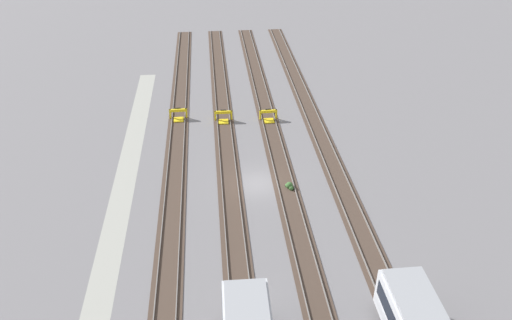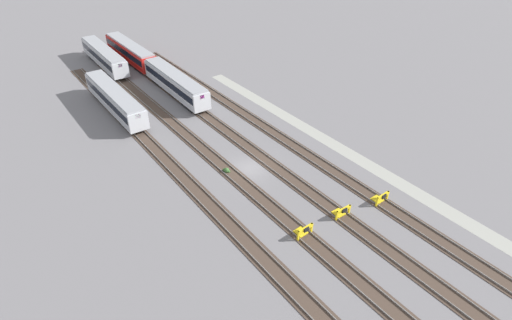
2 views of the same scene
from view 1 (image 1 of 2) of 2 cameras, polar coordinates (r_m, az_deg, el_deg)
ground_plane at (r=45.32m, az=0.15°, el=-2.72°), size 400.00×400.00×0.00m
service_walkway at (r=45.90m, az=-14.99°, el=-3.47°), size 54.00×2.00×0.01m
rail_track_nearest at (r=45.28m, az=-9.37°, el=-3.18°), size 90.00×2.24×0.21m
rail_track_near_inner at (r=45.15m, az=-3.02°, el=-2.85°), size 90.00×2.24×0.21m
rail_track_middle at (r=45.57m, az=3.29°, el=-2.49°), size 90.00×2.24×0.21m
rail_track_far_inner at (r=46.53m, az=9.40°, el=-2.11°), size 90.00×2.24×0.21m
bumper_stop_nearest_track at (r=56.66m, az=-8.87°, el=5.08°), size 1.36×2.01×1.22m
bumper_stop_near_inner_track at (r=55.68m, az=-3.75°, el=4.90°), size 1.37×2.01×1.22m
bumper_stop_middle_track at (r=55.77m, az=1.45°, el=5.02°), size 1.37×2.01×1.22m
weed_clump at (r=44.68m, az=3.85°, el=-2.99°), size 0.92×0.70×0.64m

